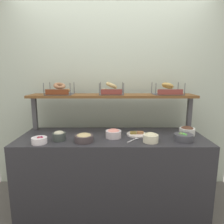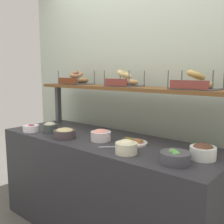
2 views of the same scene
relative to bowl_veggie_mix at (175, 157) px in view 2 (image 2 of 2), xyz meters
The scene contains 16 objects.
back_wall 1.06m from the bowl_veggie_mix, 135.82° to the left, with size 3.20×0.06×2.40m, color #B2BFAD.
deli_counter 0.88m from the bowl_veggie_mix, 167.77° to the left, with size 2.00×0.70×0.85m, color #2D2D33.
shelf_riser_left 1.73m from the bowl_veggie_mix, 165.63° to the left, with size 0.05×0.05×0.40m, color #4C4C51.
upper_shelf 0.93m from the bowl_veggie_mix, 149.57° to the left, with size 1.96×0.32×0.03m, color brown.
bowl_veggie_mix is the anchor object (origin of this frame).
bowl_beet_salad 1.44m from the bowl_veggie_mix, behind, with size 0.15×0.15×0.07m.
bowl_lox_spread 0.72m from the bowl_veggie_mix, behind, with size 0.17×0.17×0.10m.
bowl_potato_salad 0.35m from the bowl_veggie_mix, behind, with size 0.15×0.15×0.10m.
bowl_tuna_salad 1.27m from the bowl_veggie_mix, behind, with size 0.13×0.13×0.10m.
bowl_hummus 1.01m from the bowl_veggie_mix, behind, with size 0.19×0.19×0.09m.
bowl_chocolate_spread 0.21m from the bowl_veggie_mix, 60.29° to the left, with size 0.17×0.17×0.10m.
serving_plate_white 0.49m from the bowl_veggie_mix, 157.36° to the left, with size 0.23×0.23×0.04m.
serving_spoon_near_plate 0.50m from the bowl_veggie_mix, behind, with size 0.13×0.14×0.01m.
bagel_basket_everything 1.48m from the bowl_veggie_mix, 162.78° to the left, with size 0.31×0.26×0.15m.
bagel_basket_plain 0.96m from the bowl_veggie_mix, 149.39° to the left, with size 0.29×0.26×0.15m.
bagel_basket_sesame 0.61m from the bowl_veggie_mix, 99.43° to the left, with size 0.34×0.25×0.15m.
Camera 2 is at (1.43, -1.60, 1.41)m, focal length 41.91 mm.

